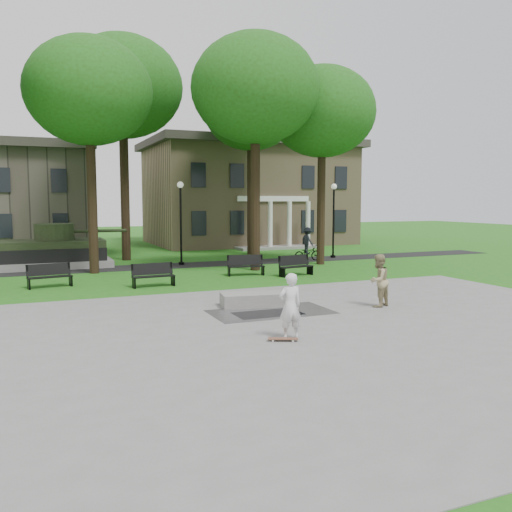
{
  "coord_description": "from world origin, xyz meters",
  "views": [
    {
      "loc": [
        -7.41,
        -17.74,
        3.69
      ],
      "look_at": [
        1.11,
        2.67,
        1.4
      ],
      "focal_mm": 38.0,
      "sensor_mm": 36.0,
      "label": 1
    }
  ],
  "objects_px": {
    "friend_watching": "(378,280)",
    "park_bench_0": "(50,275)",
    "concrete_block": "(253,299)",
    "cyclist": "(307,247)",
    "skateboarder": "(290,306)"
  },
  "relations": [
    {
      "from": "concrete_block",
      "to": "friend_watching",
      "type": "distance_m",
      "value": 4.37
    },
    {
      "from": "skateboarder",
      "to": "park_bench_0",
      "type": "height_order",
      "value": "skateboarder"
    },
    {
      "from": "park_bench_0",
      "to": "cyclist",
      "type": "bearing_deg",
      "value": 7.25
    },
    {
      "from": "friend_watching",
      "to": "skateboarder",
      "type": "bearing_deg",
      "value": 6.09
    },
    {
      "from": "skateboarder",
      "to": "park_bench_0",
      "type": "xyz_separation_m",
      "value": [
        -5.57,
        11.72,
        -0.38
      ]
    },
    {
      "from": "concrete_block",
      "to": "park_bench_0",
      "type": "distance_m",
      "value": 9.62
    },
    {
      "from": "concrete_block",
      "to": "park_bench_0",
      "type": "xyz_separation_m",
      "value": [
        -6.38,
        7.19,
        0.28
      ]
    },
    {
      "from": "concrete_block",
      "to": "park_bench_0",
      "type": "relative_size",
      "value": 1.19
    },
    {
      "from": "friend_watching",
      "to": "park_bench_0",
      "type": "height_order",
      "value": "friend_watching"
    },
    {
      "from": "skateboarder",
      "to": "park_bench_0",
      "type": "distance_m",
      "value": 12.98
    },
    {
      "from": "concrete_block",
      "to": "cyclist",
      "type": "bearing_deg",
      "value": 54.55
    },
    {
      "from": "park_bench_0",
      "to": "friend_watching",
      "type": "bearing_deg",
      "value": -51.14
    },
    {
      "from": "skateboarder",
      "to": "cyclist",
      "type": "relative_size",
      "value": 0.86
    },
    {
      "from": "concrete_block",
      "to": "cyclist",
      "type": "relative_size",
      "value": 1.07
    },
    {
      "from": "friend_watching",
      "to": "cyclist",
      "type": "xyz_separation_m",
      "value": [
        4.49,
        13.61,
        -0.09
      ]
    }
  ]
}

